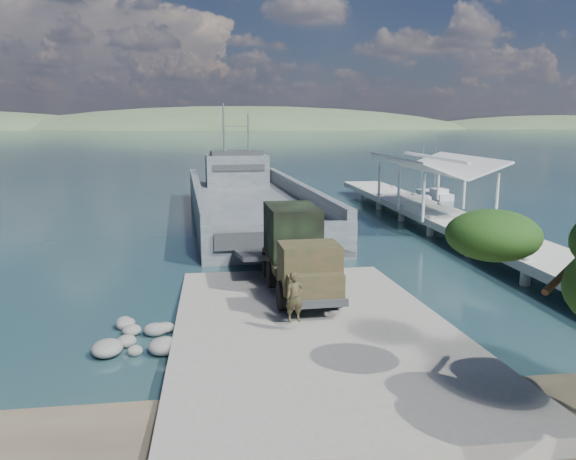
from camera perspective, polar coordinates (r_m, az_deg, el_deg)
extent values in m
plane|color=#1C3744|center=(22.10, 1.95, -9.71)|extent=(1400.00, 1400.00, 0.00)
cube|color=gray|center=(21.09, 2.42, -10.02)|extent=(10.00, 18.00, 0.50)
cube|color=#989990|center=(42.33, 15.30, 1.35)|extent=(4.00, 44.00, 0.50)
cube|color=#3E4649|center=(45.69, -3.96, 1.69)|extent=(10.35, 29.82, 2.45)
cube|color=#3E4649|center=(45.13, -9.20, 3.78)|extent=(2.13, 29.38, 1.27)
cube|color=#3E4649|center=(46.10, 1.11, 4.07)|extent=(2.13, 29.38, 1.27)
cube|color=#3E4649|center=(31.40, -0.75, -1.57)|extent=(8.83, 0.85, 2.55)
cube|color=#3E4649|center=(55.03, -5.24, 6.08)|extent=(6.08, 4.22, 2.94)
cube|color=#2E3134|center=(54.91, -5.27, 7.81)|extent=(5.06, 3.39, 0.39)
cylinder|color=gray|center=(54.73, -6.55, 10.14)|extent=(0.16, 0.16, 4.90)
cylinder|color=gray|center=(54.97, -4.06, 9.67)|extent=(0.16, 0.16, 3.92)
cylinder|color=black|center=(22.10, -0.48, -6.69)|extent=(0.45, 1.20, 1.19)
cylinder|color=black|center=(22.51, 4.87, -6.40)|extent=(0.45, 1.20, 1.19)
cylinder|color=black|center=(25.06, -1.61, -4.55)|extent=(0.45, 1.20, 1.19)
cylinder|color=black|center=(25.42, 3.12, -4.33)|extent=(0.45, 1.20, 1.19)
cylinder|color=black|center=(26.82, -2.15, -3.51)|extent=(0.45, 1.20, 1.19)
cylinder|color=black|center=(27.16, 2.27, -3.33)|extent=(0.45, 1.20, 1.19)
cube|color=black|center=(24.66, 1.00, -4.47)|extent=(2.23, 7.03, 0.23)
cube|color=#25321C|center=(22.06, 2.19, -3.75)|extent=(2.35, 1.90, 1.84)
cube|color=#25321C|center=(21.15, 2.79, -5.70)|extent=(2.13, 0.89, 0.92)
cube|color=#25321C|center=(25.80, 0.48, -3.03)|extent=(2.42, 4.29, 0.32)
cube|color=black|center=(25.69, 0.42, -0.06)|extent=(2.31, 3.55, 2.29)
cube|color=#2E3134|center=(20.89, 3.05, -7.50)|extent=(2.30, 0.30, 0.28)
imported|color=#25321C|center=(19.82, 0.68, -7.91)|extent=(0.70, 0.50, 1.78)
cube|color=silver|center=(54.34, 13.36, 2.67)|extent=(2.30, 5.08, 0.80)
cube|color=silver|center=(53.39, 13.56, 3.10)|extent=(1.49, 1.63, 0.54)
cylinder|color=gray|center=(54.01, 13.50, 5.72)|extent=(0.09, 0.09, 5.35)
cube|color=silver|center=(59.89, 14.63, 3.38)|extent=(2.07, 5.42, 0.87)
cube|color=silver|center=(58.98, 15.09, 3.81)|extent=(1.50, 1.67, 0.58)
cylinder|color=gray|center=(59.58, 14.77, 6.36)|extent=(0.10, 0.10, 5.77)
ellipsoid|color=black|center=(15.78, 20.11, -0.48)|extent=(2.43, 2.43, 1.39)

